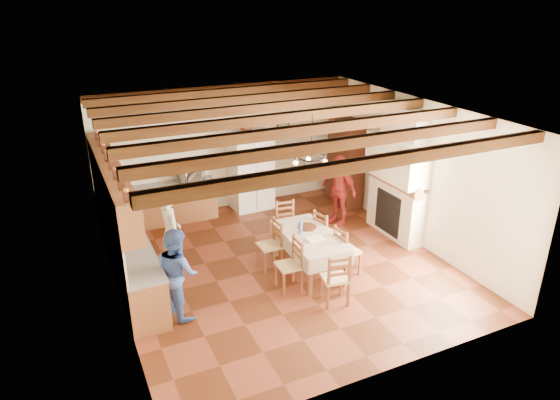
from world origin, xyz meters
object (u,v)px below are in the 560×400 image
object	(u,v)px
dining_table	(309,239)
chair_end_far	(288,224)
chair_right_far	(326,232)
chair_left_far	(269,245)
person_woman_blue	(177,272)
person_man	(171,233)
chair_left_near	(289,265)
microwave	(191,175)
person_woman_red	(339,190)
hutch	(345,162)
chair_right_near	(347,250)
refrigerator	(250,170)
chair_end_near	(335,277)

from	to	relation	value
dining_table	chair_end_far	size ratio (longest dim) A/B	1.82
chair_right_far	chair_end_far	world-z (taller)	same
chair_left_far	person_woman_blue	distance (m)	2.09
person_man	person_woman_blue	xyz separation A→B (m)	(-0.22, -1.33, -0.06)
dining_table	chair_right_far	size ratio (longest dim) A/B	1.82
chair_left_near	chair_left_far	distance (m)	0.84
microwave	chair_end_far	bearing A→B (deg)	-57.23
dining_table	person_woman_red	world-z (taller)	person_woman_red
person_woman_blue	person_woman_red	size ratio (longest dim) A/B	0.93
chair_right_far	microwave	size ratio (longest dim) A/B	1.71
hutch	dining_table	xyz separation A→B (m)	(-2.36, -2.56, -0.40)
chair_end_far	person_woman_blue	world-z (taller)	person_woman_blue
chair_right_near	chair_left_far	bearing A→B (deg)	52.10
person_woman_blue	refrigerator	bearing A→B (deg)	-52.71
chair_left_near	person_woman_blue	world-z (taller)	person_woman_blue
refrigerator	chair_end_near	distance (m)	4.47
chair_right_far	chair_end_near	world-z (taller)	same
chair_left_far	person_woman_blue	world-z (taller)	person_woman_blue
refrigerator	chair_end_far	size ratio (longest dim) A/B	1.98
person_man	microwave	world-z (taller)	person_man
refrigerator	chair_left_far	xyz separation A→B (m)	(-0.78, -2.89, -0.47)
hutch	chair_left_far	distance (m)	3.72
chair_left_near	chair_end_near	size ratio (longest dim) A/B	1.00
refrigerator	chair_right_far	xyz separation A→B (m)	(0.46, -2.89, -0.47)
person_woman_blue	microwave	xyz separation A→B (m)	(1.25, 3.63, 0.29)
chair_left_far	microwave	world-z (taller)	microwave
chair_right_far	person_man	size ratio (longest dim) A/B	0.59
hutch	chair_end_near	xyz separation A→B (m)	(-2.46, -3.68, -0.59)
refrigerator	person_man	bearing A→B (deg)	-139.30
hutch	person_woman_blue	world-z (taller)	hutch
chair_left_near	chair_right_near	xyz separation A→B (m)	(1.23, 0.03, 0.00)
chair_left_near	chair_end_far	xyz separation A→B (m)	(0.71, 1.49, 0.00)
hutch	dining_table	distance (m)	3.50
hutch	chair_right_far	bearing A→B (deg)	-125.65
dining_table	microwave	bearing A→B (deg)	111.57
dining_table	chair_left_near	world-z (taller)	chair_left_near
person_man	person_woman_red	size ratio (longest dim) A/B	1.00
hutch	person_man	size ratio (longest dim) A/B	1.30
person_woman_red	chair_end_far	bearing A→B (deg)	-88.06
chair_right_near	chair_end_near	size ratio (longest dim) A/B	1.00
hutch	chair_end_near	distance (m)	4.47
chair_left_near	chair_right_far	xyz separation A→B (m)	(1.24, 0.83, 0.00)
dining_table	microwave	xyz separation A→B (m)	(-1.31, 3.31, 0.39)
microwave	dining_table	bearing A→B (deg)	-67.61
person_woman_blue	chair_left_near	bearing A→B (deg)	-108.70
chair_left_near	microwave	world-z (taller)	microwave
chair_end_far	person_woman_red	size ratio (longest dim) A/B	0.59
hutch	chair_right_near	distance (m)	3.48
hutch	chair_right_near	bearing A→B (deg)	-117.24
chair_left_near	microwave	xyz separation A→B (m)	(-0.68, 3.72, 0.58)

